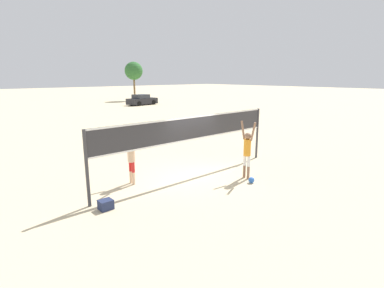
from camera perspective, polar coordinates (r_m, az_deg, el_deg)
The scene contains 8 objects.
ground_plane at distance 12.27m, azimuth 0.00°, elevation -6.15°, with size 200.00×200.00×0.00m, color beige.
volleyball_net at distance 11.80m, azimuth 0.00°, elevation 2.20°, with size 8.73×0.11×2.45m.
player_spiker at distance 11.91m, azimuth 10.47°, elevation -0.86°, with size 0.28×0.73×2.29m.
player_blocker at distance 11.35m, azimuth -11.50°, elevation -2.09°, with size 0.28×0.70×2.13m.
volleyball at distance 11.72m, azimuth 11.25°, elevation -6.75°, with size 0.23×0.23×0.23m.
gear_bag at distance 9.71m, azimuth -16.10°, elevation -11.03°, with size 0.40×0.35×0.30m.
parked_car_near at distance 42.93m, azimuth -9.52°, elevation 8.23°, with size 4.52×2.49×1.47m.
tree_left_cluster at distance 51.03m, azimuth -11.05°, elevation 13.48°, with size 2.91×2.91×6.24m.
Camera 1 is at (-7.73, -8.65, 4.00)m, focal length 28.00 mm.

